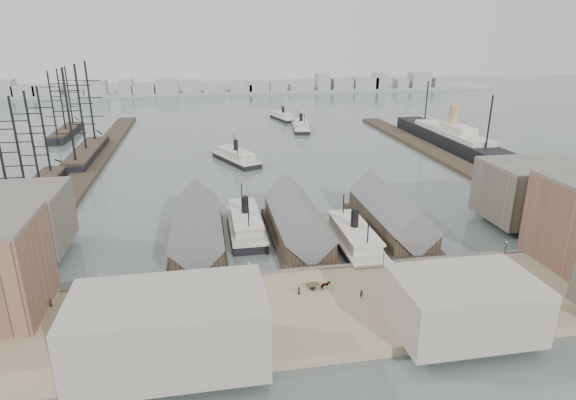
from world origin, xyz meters
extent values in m
plane|color=#4B5654|center=(0.00, 0.00, 0.00)|extent=(900.00, 900.00, 0.00)
cube|color=gray|center=(0.00, -20.00, 1.00)|extent=(180.00, 30.00, 2.00)
cube|color=#59544C|center=(0.00, -5.20, 1.15)|extent=(180.00, 1.20, 2.30)
cube|color=#2D231C|center=(-68.00, 100.00, 0.80)|extent=(10.00, 220.00, 1.60)
cube|color=#2D231C|center=(78.00, 90.00, 0.80)|extent=(10.00, 180.00, 1.60)
cube|color=#2D231C|center=(-26.00, 16.00, 0.60)|extent=(14.00, 42.00, 1.20)
cube|color=#2D231C|center=(-26.00, 17.00, 3.70)|extent=(12.00, 36.00, 5.00)
cube|color=#59595B|center=(-26.00, 17.00, 6.30)|extent=(12.60, 37.00, 12.60)
cube|color=#2D231C|center=(0.00, 16.00, 0.60)|extent=(14.00, 42.00, 1.20)
cube|color=#2D231C|center=(0.00, 17.00, 3.70)|extent=(12.00, 36.00, 5.00)
cube|color=#59595B|center=(0.00, 17.00, 6.30)|extent=(12.60, 37.00, 12.60)
cube|color=#2D231C|center=(26.00, 16.00, 0.60)|extent=(14.00, 42.00, 1.20)
cube|color=#2D231C|center=(26.00, 17.00, 3.70)|extent=(12.00, 36.00, 5.00)
cube|color=#59595B|center=(26.00, 17.00, 6.30)|extent=(12.60, 37.00, 12.60)
cube|color=#60564C|center=(-70.00, 18.00, 9.00)|extent=(26.00, 20.00, 14.00)
cube|color=#60564C|center=(68.00, 15.00, 9.50)|extent=(28.00, 20.00, 15.00)
cube|color=gray|center=(20.00, -32.00, 7.00)|extent=(24.00, 16.00, 10.00)
cube|color=gray|center=(-30.00, -32.00, 8.00)|extent=(30.00, 16.00, 12.00)
cylinder|color=black|center=(-45.00, -7.00, 3.80)|extent=(0.16, 0.16, 3.60)
sphere|color=beige|center=(-45.00, -7.00, 5.70)|extent=(0.44, 0.44, 0.44)
cylinder|color=black|center=(-15.00, -7.00, 3.80)|extent=(0.16, 0.16, 3.60)
sphere|color=beige|center=(-15.00, -7.00, 5.70)|extent=(0.44, 0.44, 0.44)
cylinder|color=black|center=(15.00, -7.00, 3.80)|extent=(0.16, 0.16, 3.60)
sphere|color=beige|center=(15.00, -7.00, 5.70)|extent=(0.44, 0.44, 0.44)
cylinder|color=black|center=(45.00, -7.00, 3.80)|extent=(0.16, 0.16, 3.60)
sphere|color=beige|center=(45.00, -7.00, 5.70)|extent=(0.44, 0.44, 0.44)
cube|color=gray|center=(0.00, 340.00, 1.00)|extent=(500.00, 40.00, 2.00)
cube|color=gray|center=(-179.40, 330.00, 7.52)|extent=(18.77, 14.00, 15.03)
cube|color=gray|center=(-162.59, 330.00, 5.11)|extent=(17.36, 14.00, 10.23)
cube|color=gray|center=(-145.16, 330.00, 5.14)|extent=(20.65, 14.00, 10.28)
cube|color=gray|center=(-123.57, 330.00, 3.62)|extent=(14.71, 14.00, 7.23)
cube|color=gray|center=(-107.98, 330.00, 6.62)|extent=(17.63, 14.00, 13.23)
cube|color=gray|center=(-83.49, 330.00, 6.79)|extent=(10.74, 14.00, 13.58)
cube|color=gray|center=(-69.86, 330.00, 4.32)|extent=(18.06, 14.00, 8.64)
cube|color=gray|center=(-49.92, 330.00, 6.64)|extent=(18.55, 14.00, 13.29)
cube|color=gray|center=(-29.70, 330.00, 6.24)|extent=(15.33, 14.00, 12.47)
cube|color=gray|center=(-11.29, 330.00, 4.36)|extent=(17.56, 14.00, 8.72)
cube|color=gray|center=(11.96, 330.00, 3.82)|extent=(18.76, 14.00, 7.63)
cube|color=gray|center=(27.85, 330.00, 5.17)|extent=(17.61, 14.00, 10.35)
cube|color=gray|center=(44.04, 330.00, 5.15)|extent=(13.38, 14.00, 10.30)
cube|color=gray|center=(65.61, 330.00, 3.38)|extent=(20.73, 14.00, 6.75)
cube|color=gray|center=(85.69, 330.00, 7.79)|extent=(11.51, 14.00, 15.57)
cube|color=gray|center=(103.47, 330.00, 5.63)|extent=(18.17, 14.00, 11.26)
cube|color=gray|center=(125.20, 330.00, 5.92)|extent=(21.81, 14.00, 11.83)
cube|color=gray|center=(139.05, 330.00, 7.75)|extent=(11.12, 14.00, 15.50)
cube|color=gray|center=(159.69, 330.00, 5.14)|extent=(10.90, 14.00, 10.29)
cube|color=gray|center=(177.90, 330.00, 7.86)|extent=(17.95, 14.00, 15.72)
cube|color=gray|center=(197.92, 330.00, 5.26)|extent=(14.21, 14.00, 10.51)
cube|color=black|center=(-13.00, 23.22, 0.97)|extent=(8.62, 30.16, 1.94)
cube|color=beige|center=(-13.00, 23.22, 2.37)|extent=(9.05, 30.16, 0.54)
cube|color=beige|center=(-13.00, 23.22, 3.88)|extent=(7.00, 21.54, 2.37)
cube|color=beige|center=(-13.00, 23.22, 5.38)|extent=(7.54, 23.69, 0.43)
cylinder|color=black|center=(-13.00, 23.22, 7.75)|extent=(1.94, 1.94, 4.85)
cylinder|color=black|center=(-13.00, 32.91, 7.54)|extent=(0.32, 0.32, 6.46)
cylinder|color=black|center=(-13.00, 13.53, 7.54)|extent=(0.32, 0.32, 6.46)
cube|color=black|center=(13.00, 8.29, 0.99)|extent=(8.78, 30.75, 1.98)
cube|color=beige|center=(13.00, 8.29, 2.42)|extent=(9.22, 30.75, 0.55)
cube|color=beige|center=(13.00, 8.29, 3.95)|extent=(7.14, 21.96, 2.42)
cube|color=beige|center=(13.00, 8.29, 5.49)|extent=(7.69, 24.16, 0.44)
cylinder|color=black|center=(13.00, 8.29, 7.91)|extent=(1.98, 1.98, 4.94)
cylinder|color=black|center=(13.00, 18.17, 7.69)|extent=(0.33, 0.33, 6.59)
cylinder|color=black|center=(13.00, -1.59, 7.69)|extent=(0.33, 0.33, 6.59)
cube|color=black|center=(-9.89, 96.80, 0.92)|extent=(19.03, 29.63, 1.85)
cube|color=beige|center=(-9.89, 96.80, 2.26)|extent=(19.41, 29.80, 0.51)
cube|color=beige|center=(-9.89, 96.80, 3.70)|extent=(14.33, 21.49, 2.26)
cube|color=beige|center=(-9.89, 96.80, 5.13)|extent=(15.63, 23.58, 0.41)
cylinder|color=black|center=(-9.89, 96.80, 7.39)|extent=(1.85, 1.85, 4.62)
cylinder|color=black|center=(-9.89, 106.05, 7.19)|extent=(0.31, 0.31, 6.16)
cylinder|color=black|center=(-9.89, 87.56, 7.19)|extent=(0.31, 0.31, 6.16)
cube|color=black|center=(30.56, 159.21, 0.89)|extent=(11.38, 28.50, 1.78)
cube|color=beige|center=(30.56, 159.21, 2.18)|extent=(11.77, 28.55, 0.49)
cube|color=beige|center=(30.56, 159.21, 3.56)|extent=(8.90, 20.46, 2.18)
cube|color=beige|center=(30.56, 159.21, 4.95)|extent=(9.64, 22.48, 0.40)
cylinder|color=black|center=(30.56, 159.21, 7.13)|extent=(1.78, 1.78, 4.45)
cylinder|color=black|center=(30.56, 168.12, 6.93)|extent=(0.30, 0.30, 5.94)
cylinder|color=black|center=(30.56, 150.30, 6.93)|extent=(0.30, 0.30, 5.94)
cube|color=black|center=(26.29, 192.73, 0.79)|extent=(12.97, 25.69, 1.59)
cube|color=beige|center=(26.29, 192.73, 1.94)|extent=(13.31, 25.78, 0.44)
cube|color=beige|center=(26.29, 192.73, 3.18)|extent=(9.94, 18.52, 1.94)
cube|color=beige|center=(26.29, 192.73, 4.41)|extent=(10.80, 20.34, 0.35)
cylinder|color=black|center=(26.29, 192.73, 6.35)|extent=(1.59, 1.59, 3.97)
cylinder|color=black|center=(26.29, 200.67, 6.18)|extent=(0.26, 0.26, 5.30)
cylinder|color=black|center=(26.29, 184.78, 6.18)|extent=(0.26, 0.26, 5.30)
cube|color=black|center=(-78.42, 63.10, 1.66)|extent=(8.28, 57.02, 3.31)
cube|color=#2D231C|center=(-78.42, 63.10, 3.59)|extent=(7.82, 51.32, 0.55)
cylinder|color=black|center=(-78.42, 43.14, 18.39)|extent=(0.74, 0.74, 31.27)
cylinder|color=black|center=(-78.42, 56.44, 18.39)|extent=(0.74, 0.74, 31.27)
cylinder|color=black|center=(-78.42, 69.75, 18.39)|extent=(0.74, 0.74, 31.27)
cylinder|color=black|center=(-78.42, 83.05, 18.39)|extent=(0.74, 0.74, 31.27)
cube|color=black|center=(-72.41, 114.55, 1.92)|extent=(9.58, 55.36, 3.83)
cube|color=#2D231C|center=(-72.41, 114.55, 4.15)|extent=(9.05, 49.83, 0.64)
cylinder|color=black|center=(-72.41, 95.17, 21.29)|extent=(0.85, 0.85, 36.20)
cylinder|color=black|center=(-72.41, 114.55, 21.29)|extent=(0.85, 0.85, 36.20)
cylinder|color=black|center=(-72.41, 133.92, 21.29)|extent=(0.85, 0.85, 36.20)
cube|color=black|center=(-92.96, 165.80, 1.67)|extent=(8.33, 46.29, 3.33)
cube|color=#2D231C|center=(-92.96, 165.80, 3.61)|extent=(7.87, 41.66, 0.56)
cylinder|color=black|center=(-92.96, 149.60, 18.52)|extent=(0.74, 0.74, 31.48)
cylinder|color=black|center=(-92.96, 165.80, 18.52)|extent=(0.74, 0.74, 31.48)
cylinder|color=black|center=(-92.96, 182.00, 18.52)|extent=(0.74, 0.74, 31.48)
cube|color=black|center=(92.00, 107.40, 3.08)|extent=(13.34, 97.52, 6.16)
cube|color=beige|center=(92.00, 107.40, 7.19)|extent=(11.29, 56.46, 2.05)
cube|color=beige|center=(92.00, 102.27, 9.75)|extent=(8.21, 20.53, 3.08)
cylinder|color=tan|center=(92.00, 107.40, 14.37)|extent=(4.52, 4.52, 10.26)
cube|color=black|center=(54.30, -18.32, 2.41)|extent=(2.76, 9.78, 0.82)
cube|color=#2C3728|center=(54.30, -18.32, 4.15)|extent=(2.88, 10.29, 2.66)
imported|color=black|center=(-46.56, -14.78, 2.83)|extent=(1.91, 1.82, 1.67)
cube|color=#3F2D21|center=(-48.97, -15.76, 2.90)|extent=(2.97, 2.37, 0.25)
cylinder|color=black|center=(-48.71, -16.41, 2.55)|extent=(1.05, 0.49, 1.10)
cylinder|color=black|center=(-49.24, -15.11, 2.55)|extent=(1.05, 0.49, 1.10)
imported|color=black|center=(-0.16, -14.22, 2.84)|extent=(2.13, 1.30, 1.67)
cube|color=#3F2D21|center=(-2.70, -13.67, 2.90)|extent=(2.86, 2.02, 0.25)
cylinder|color=black|center=(-2.85, -14.35, 2.55)|extent=(1.09, 0.31, 1.10)
cylinder|color=black|center=(-2.55, -12.98, 2.55)|extent=(1.09, 0.31, 1.10)
imported|color=black|center=(23.05, -20.21, 2.81)|extent=(1.57, 1.77, 1.62)
cube|color=#3F2D21|center=(20.47, -19.88, 2.90)|extent=(2.77, 1.82, 0.25)
cylinder|color=black|center=(20.38, -20.57, 2.55)|extent=(1.10, 0.22, 1.10)
cylinder|color=black|center=(20.56, -19.18, 2.55)|extent=(1.10, 0.22, 1.10)
imported|color=black|center=(-53.66, -11.53, 2.90)|extent=(0.74, 0.81, 1.79)
imported|color=black|center=(-36.43, -20.20, 2.87)|extent=(1.05, 0.97, 1.74)
imported|color=black|center=(-18.17, -8.00, 2.86)|extent=(1.02, 1.28, 1.73)
imported|color=black|center=(-15.65, -25.44, 2.82)|extent=(1.00, 0.91, 1.64)
imported|color=black|center=(-5.91, -15.19, 2.80)|extent=(0.60, 0.84, 1.60)
imported|color=black|center=(5.96, -18.78, 2.89)|extent=(0.76, 0.65, 1.78)
imported|color=black|center=(25.54, -11.98, 2.91)|extent=(0.90, 0.72, 1.81)
imported|color=black|center=(35.97, -22.49, 2.83)|extent=(1.17, 0.81, 1.67)
imported|color=black|center=(35.43, -12.05, 2.80)|extent=(1.02, 0.80, 1.61)
camera|label=1|loc=(-23.15, -98.35, 52.12)|focal=30.00mm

